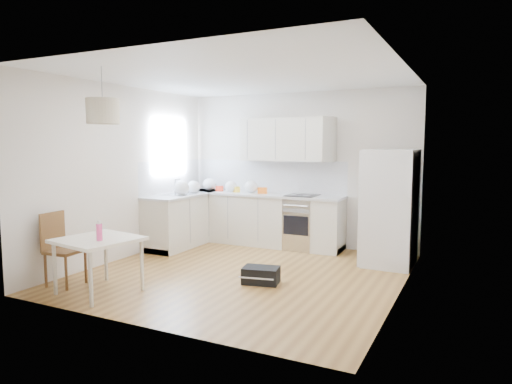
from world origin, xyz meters
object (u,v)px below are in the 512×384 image
dining_table (98,244)px  gym_bag (261,275)px  refrigerator (391,207)px  dining_chair (65,249)px

dining_table → gym_bag: dining_table is taller
refrigerator → dining_chair: size_ratio=1.85×
refrigerator → gym_bag: refrigerator is taller
dining_chair → gym_bag: bearing=23.7°
dining_chair → gym_bag: dining_chair is taller
refrigerator → dining_table: (-2.92, -2.91, -0.26)m
gym_bag → dining_table: bearing=-154.9°
refrigerator → gym_bag: (-1.32, -1.70, -0.75)m
refrigerator → dining_table: bearing=-134.3°
refrigerator → dining_chair: 4.57m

